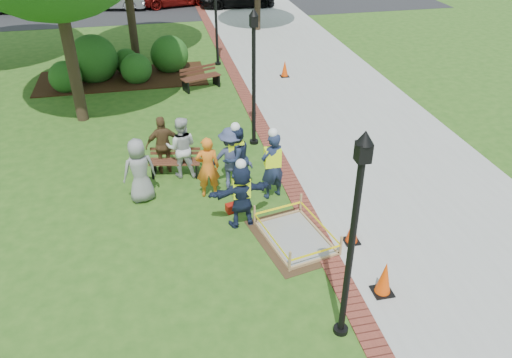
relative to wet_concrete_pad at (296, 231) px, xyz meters
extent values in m
plane|color=#285116|center=(-1.18, 0.10, -0.23)|extent=(100.00, 100.00, 0.00)
cube|color=#9E9E99|center=(3.82, 10.10, -0.22)|extent=(6.00, 60.00, 0.02)
cube|color=maroon|center=(0.57, 10.10, -0.22)|extent=(0.50, 60.00, 0.03)
cube|color=#381E0F|center=(-4.18, 12.10, -0.21)|extent=(7.00, 3.00, 0.05)
cube|color=black|center=(-1.18, 27.10, -0.23)|extent=(36.00, 12.00, 0.01)
cube|color=#47331E|center=(0.00, 0.00, -0.23)|extent=(2.14, 2.60, 0.01)
cube|color=gray|center=(0.00, 0.00, -0.21)|extent=(1.54, 2.01, 0.04)
cube|color=tan|center=(0.00, 0.00, -0.19)|extent=(1.69, 2.15, 0.08)
cube|color=tan|center=(0.00, 0.00, 0.04)|extent=(1.72, 2.19, 0.55)
cube|color=yellow|center=(0.00, 0.00, 0.07)|extent=(1.66, 2.13, 0.06)
cube|color=brown|center=(-2.56, 3.60, 0.21)|extent=(1.50, 0.71, 0.04)
cube|color=brown|center=(-2.52, 3.83, 0.43)|extent=(1.42, 0.33, 0.23)
cube|color=black|center=(-2.56, 3.60, -0.02)|extent=(1.38, 0.74, 0.42)
cube|color=#51291B|center=(-1.03, 10.25, 0.26)|extent=(1.67, 1.01, 0.04)
cube|color=#51291B|center=(-1.12, 10.49, 0.50)|extent=(1.52, 0.61, 0.26)
cube|color=black|center=(-1.03, 10.25, 0.00)|extent=(1.55, 1.01, 0.47)
cube|color=black|center=(1.27, -2.11, -0.21)|extent=(0.41, 0.41, 0.05)
cone|color=#EA4707|center=(1.27, -2.11, 0.20)|extent=(0.33, 0.33, 0.76)
cube|color=black|center=(1.27, -0.39, -0.21)|extent=(0.36, 0.36, 0.05)
cone|color=red|center=(1.27, -0.39, 0.15)|extent=(0.29, 0.29, 0.67)
cube|color=black|center=(2.63, 10.87, -0.21)|extent=(0.37, 0.37, 0.05)
cone|color=#E94207|center=(2.63, 10.87, 0.15)|extent=(0.29, 0.29, 0.68)
cube|color=maroon|center=(-1.22, 1.47, -0.13)|extent=(0.48, 0.33, 0.22)
cylinder|color=black|center=(0.07, -2.90, 1.67)|extent=(0.12, 0.12, 3.80)
cube|color=black|center=(0.07, -2.90, 3.67)|extent=(0.22, 0.22, 0.32)
cone|color=black|center=(0.07, -2.90, 3.92)|extent=(0.28, 0.28, 0.22)
cylinder|color=black|center=(0.07, -2.90, -0.18)|extent=(0.28, 0.28, 0.10)
cylinder|color=black|center=(0.07, 5.10, 1.67)|extent=(0.12, 0.12, 3.80)
cube|color=black|center=(0.07, 5.10, 3.67)|extent=(0.22, 0.22, 0.32)
cone|color=black|center=(0.07, 5.10, 3.92)|extent=(0.28, 0.28, 0.22)
cylinder|color=black|center=(0.07, 5.10, -0.18)|extent=(0.28, 0.28, 0.10)
cylinder|color=black|center=(0.07, 13.10, 1.67)|extent=(0.12, 0.12, 3.80)
cylinder|color=black|center=(0.07, 13.10, -0.18)|extent=(0.28, 0.28, 0.10)
cylinder|color=#3D2D1E|center=(-5.51, 8.18, 2.56)|extent=(0.40, 0.40, 5.59)
cylinder|color=#3D2D1E|center=(-3.58, 14.84, 2.22)|extent=(0.37, 0.37, 4.91)
sphere|color=#1D4C15|center=(-6.33, 11.21, -0.23)|extent=(1.29, 1.29, 1.29)
sphere|color=#1D4C15|center=(-5.27, 12.28, -0.23)|extent=(2.03, 2.03, 2.03)
sphere|color=#1D4C15|center=(-3.56, 11.61, -0.23)|extent=(1.29, 1.29, 1.29)
sphere|color=#1D4C15|center=(-2.09, 12.79, -0.23)|extent=(1.65, 1.65, 1.65)
sphere|color=#1D4C15|center=(-3.98, 12.96, -0.23)|extent=(1.10, 1.10, 1.10)
imported|color=gray|center=(-3.52, 2.52, 0.65)|extent=(0.64, 0.50, 1.78)
imported|color=orange|center=(-1.76, 2.34, 0.64)|extent=(0.57, 0.38, 1.74)
imported|color=silver|center=(-2.34, 3.55, 0.67)|extent=(0.64, 0.47, 1.81)
imported|color=brown|center=(-2.83, 3.87, 0.63)|extent=(0.59, 0.41, 1.74)
imported|color=#373F61|center=(-1.08, 2.65, 0.66)|extent=(0.64, 0.48, 1.80)
imported|color=#171D3C|center=(-1.14, 0.88, 0.61)|extent=(0.59, 0.43, 1.69)
cube|color=#D4FA15|center=(-1.14, 0.88, 0.85)|extent=(0.42, 0.26, 0.52)
sphere|color=white|center=(-1.14, 0.88, 1.48)|extent=(0.25, 0.25, 0.25)
imported|color=#18213F|center=(-0.11, 1.94, 0.71)|extent=(0.70, 0.57, 1.88)
cube|color=#D4FA15|center=(-0.11, 1.94, 0.97)|extent=(0.42, 0.26, 0.52)
sphere|color=white|center=(-0.11, 1.94, 1.67)|extent=(0.25, 0.25, 0.25)
imported|color=#1A2144|center=(-0.96, 2.59, 0.68)|extent=(0.69, 0.64, 1.83)
cube|color=#D4FA15|center=(-0.96, 2.59, 0.94)|extent=(0.42, 0.26, 0.52)
sphere|color=white|center=(-0.96, 2.59, 1.62)|extent=(0.25, 0.25, 0.25)
imported|color=#292A2C|center=(-10.63, 25.64, -0.23)|extent=(3.04, 5.10, 1.55)
imported|color=#939297|center=(-4.97, 25.34, -0.23)|extent=(3.10, 5.25, 1.60)
imported|color=maroon|center=(-0.82, 25.66, -0.23)|extent=(2.81, 4.70, 1.43)
imported|color=black|center=(3.02, 24.37, -0.23)|extent=(2.18, 4.81, 1.55)
camera|label=1|loc=(-2.90, -9.02, 7.24)|focal=35.00mm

